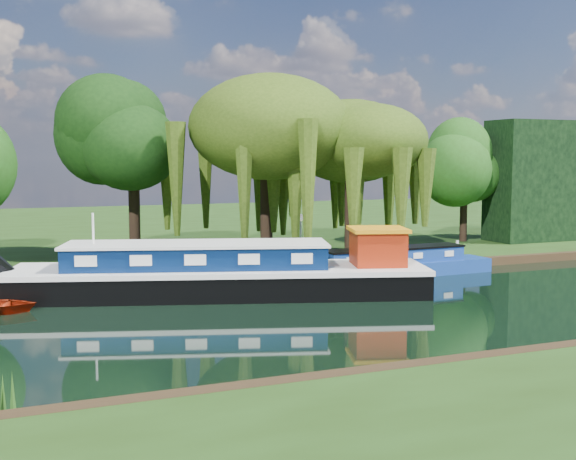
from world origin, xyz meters
name	(u,v)px	position (x,y,z in m)	size (l,w,h in m)	color
ground	(393,309)	(0.00, 0.00, 0.00)	(120.00, 120.00, 0.00)	black
far_bank	(183,227)	(0.00, 34.00, 0.23)	(120.00, 52.00, 0.45)	#1C340E
dutch_barge	(223,274)	(-5.42, 5.25, 0.94)	(18.38, 9.28, 3.80)	black
narrowboat	(394,265)	(4.07, 6.83, 0.57)	(11.02, 2.29, 1.60)	navy
willow_left	(266,131)	(-0.26, 13.63, 7.49)	(8.09, 8.09, 9.69)	black
willow_right	(351,153)	(3.77, 11.03, 6.23)	(6.50, 6.50, 7.92)	black
tree_far_mid	(133,143)	(-7.13, 16.80, 6.81)	(5.65, 5.65, 9.24)	black
tree_far_right	(465,169)	(14.31, 15.19, 5.27)	(4.27, 4.27, 6.99)	black
conifer_hedge	(533,181)	(19.00, 14.00, 4.45)	(6.00, 3.00, 8.00)	black
lamppost	(301,225)	(0.50, 10.50, 2.42)	(0.36, 0.36, 2.56)	silver
mooring_posts	(299,259)	(-0.50, 8.40, 0.95)	(19.16, 0.16, 1.00)	silver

